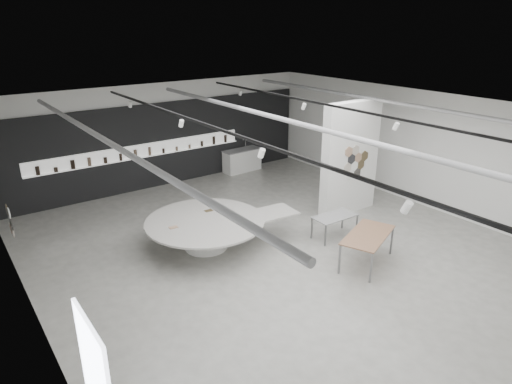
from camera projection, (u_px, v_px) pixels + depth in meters
room at (282, 181)px, 11.52m from camera, size 12.02×14.02×3.82m
back_wall_display at (164, 145)px, 16.96m from camera, size 11.80×0.27×3.10m
partition_column at (350, 159)px, 14.34m from camera, size 2.20×0.38×3.60m
display_island at (208, 229)px, 12.44m from camera, size 4.28×3.54×0.83m
sample_table_wood at (368, 236)px, 11.51m from camera, size 1.97×1.49×0.83m
sample_table_stone at (335, 218)px, 13.01m from camera, size 1.31×0.68×0.66m
kitchen_counter at (242, 160)px, 18.82m from camera, size 1.64×0.69×1.28m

